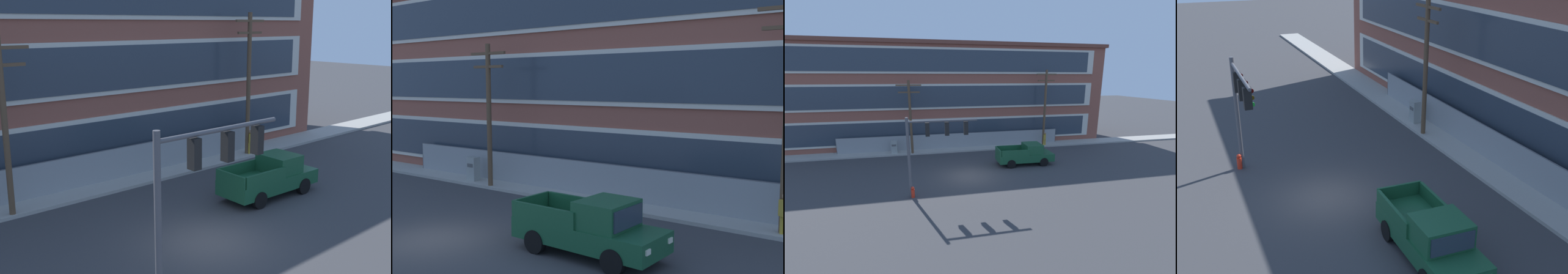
# 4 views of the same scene
# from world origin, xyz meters

# --- Properties ---
(ground_plane) EXTENTS (160.00, 160.00, 0.00)m
(ground_plane) POSITION_xyz_m (0.00, 0.00, 0.00)
(ground_plane) COLOR #38383A
(sidewalk_building_side) EXTENTS (80.00, 2.18, 0.16)m
(sidewalk_building_side) POSITION_xyz_m (0.00, 8.25, 0.08)
(sidewalk_building_side) COLOR #9E9B93
(sidewalk_building_side) RESTS_ON ground
(chain_link_fence) EXTENTS (24.97, 0.06, 1.83)m
(chain_link_fence) POSITION_xyz_m (-0.11, 8.72, 0.93)
(chain_link_fence) COLOR gray
(chain_link_fence) RESTS_ON ground
(traffic_signal_mast) EXTENTS (4.76, 0.43, 5.53)m
(traffic_signal_mast) POSITION_xyz_m (-3.04, -2.87, 4.02)
(traffic_signal_mast) COLOR #4C4C51
(traffic_signal_mast) RESTS_ON ground
(pickup_truck_dark_green) EXTENTS (5.33, 2.12, 1.97)m
(pickup_truck_dark_green) POSITION_xyz_m (5.75, 1.95, 0.94)
(pickup_truck_dark_green) COLOR #194C2D
(pickup_truck_dark_green) RESTS_ON ground
(utility_pole_near_corner) EXTENTS (2.50, 0.26, 7.75)m
(utility_pole_near_corner) POSITION_xyz_m (-4.83, 7.40, 4.33)
(utility_pole_near_corner) COLOR brown
(utility_pole_near_corner) RESTS_ON ground
(electrical_cabinet) EXTENTS (0.63, 0.49, 1.50)m
(electrical_cabinet) POSITION_xyz_m (-6.69, 7.84, 0.75)
(electrical_cabinet) COLOR #939993
(electrical_cabinet) RESTS_ON ground
(fire_hydrant) EXTENTS (0.24, 0.24, 0.78)m
(fire_hydrant) POSITION_xyz_m (-4.45, -3.03, 0.38)
(fire_hydrant) COLOR red
(fire_hydrant) RESTS_ON ground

